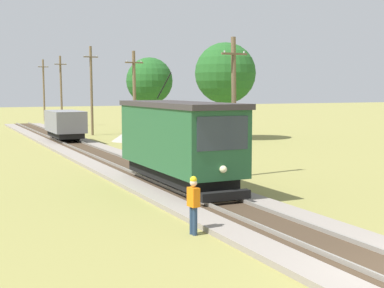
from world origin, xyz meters
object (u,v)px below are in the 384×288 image
(red_tram, at_px, (179,140))
(utility_pole_distant, at_px, (61,90))
(tree_horizon, at_px, (225,73))
(utility_pole_horizon, at_px, (44,90))
(utility_pole_near_tram, at_px, (234,106))
(utility_pole_mid, at_px, (134,98))
(freight_car, at_px, (65,124))
(gravel_pile, at_px, (129,135))
(tree_right_far, at_px, (150,81))
(track_worker, at_px, (193,203))
(utility_pole_far, at_px, (91,90))

(red_tram, xyz_separation_m, utility_pole_distant, (3.94, 43.24, 2.05))
(tree_horizon, bearing_deg, utility_pole_horizon, 105.12)
(utility_pole_near_tram, distance_m, tree_horizon, 20.36)
(utility_pole_mid, bearing_deg, tree_horizon, 18.01)
(freight_car, distance_m, utility_pole_horizon, 32.20)
(utility_pole_mid, xyz_separation_m, utility_pole_horizon, (-0.00, 37.64, 0.62))
(freight_car, relative_size, utility_pole_horizon, 0.62)
(utility_pole_horizon, height_order, tree_horizon, utility_pole_horizon)
(utility_pole_mid, xyz_separation_m, utility_pole_distant, (0.00, 26.20, 0.55))
(gravel_pile, bearing_deg, tree_horizon, -13.51)
(gravel_pile, relative_size, tree_horizon, 0.34)
(utility_pole_mid, height_order, utility_pole_distant, utility_pole_distant)
(utility_pole_near_tram, xyz_separation_m, gravel_pile, (1.18, 19.91, -3.05))
(tree_right_far, bearing_deg, red_tram, -108.48)
(freight_car, height_order, tree_horizon, tree_horizon)
(utility_pole_near_tram, bearing_deg, tree_right_far, 77.91)
(track_worker, xyz_separation_m, tree_horizon, (15.83, 26.91, 4.77))
(freight_car, height_order, utility_pole_distant, utility_pole_distant)
(freight_car, height_order, track_worker, freight_car)
(gravel_pile, bearing_deg, utility_pole_distant, 93.18)
(utility_pole_near_tram, bearing_deg, red_tram, -151.66)
(gravel_pile, relative_size, track_worker, 1.62)
(freight_car, distance_m, tree_right_far, 12.11)
(track_worker, distance_m, tree_right_far, 38.19)
(utility_pole_horizon, bearing_deg, utility_pole_near_tram, -90.00)
(utility_pole_distant, bearing_deg, gravel_pile, -86.82)
(utility_pole_near_tram, bearing_deg, gravel_pile, 86.61)
(utility_pole_mid, distance_m, utility_pole_distant, 26.21)
(red_tram, xyz_separation_m, utility_pole_near_tram, (3.94, 2.13, 1.37))
(tree_right_far, bearing_deg, freight_car, -147.27)
(utility_pole_far, bearing_deg, gravel_pile, -80.87)
(utility_pole_far, bearing_deg, red_tram, -97.65)
(utility_pole_horizon, bearing_deg, utility_pole_mid, -90.00)
(utility_pole_far, bearing_deg, utility_pole_mid, -90.00)
(utility_pole_mid, height_order, track_worker, utility_pole_mid)
(utility_pole_horizon, distance_m, tree_right_far, 26.25)
(freight_car, bearing_deg, gravel_pile, -8.81)
(utility_pole_far, bearing_deg, tree_right_far, -2.93)
(utility_pole_far, relative_size, tree_horizon, 1.00)
(utility_pole_horizon, bearing_deg, utility_pole_distant, -90.00)
(utility_pole_near_tram, relative_size, utility_pole_far, 0.82)
(utility_pole_mid, distance_m, track_worker, 24.89)
(utility_pole_near_tram, height_order, gravel_pile, utility_pole_near_tram)
(red_tram, distance_m, track_worker, 7.39)
(utility_pole_far, xyz_separation_m, track_worker, (-6.48, -36.22, -3.32))
(tree_horizon, bearing_deg, gravel_pile, 166.49)
(utility_pole_near_tram, relative_size, utility_pole_distant, 0.84)
(freight_car, xyz_separation_m, tree_right_far, (9.72, 6.25, 3.63))
(red_tram, height_order, tree_horizon, tree_horizon)
(utility_pole_mid, xyz_separation_m, gravel_pile, (1.18, 5.00, -3.19))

